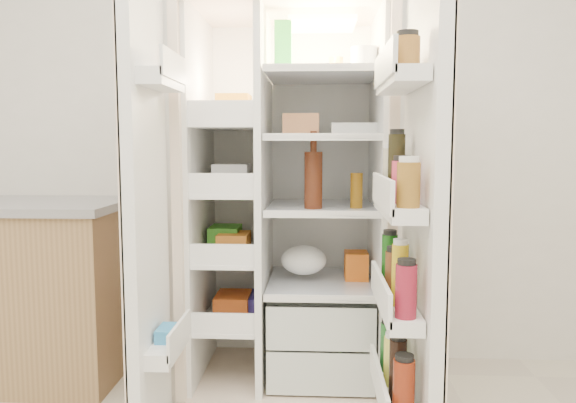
{
  "coord_description": "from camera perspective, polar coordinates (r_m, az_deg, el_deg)",
  "views": [
    {
      "loc": [
        0.22,
        -0.93,
        1.17
      ],
      "look_at": [
        0.11,
        1.25,
        0.94
      ],
      "focal_mm": 34.0,
      "sensor_mm": 36.0,
      "label": 1
    }
  ],
  "objects": [
    {
      "name": "wall_back",
      "position": [
        2.94,
        -1.32,
        9.5
      ],
      "size": [
        4.0,
        0.02,
        2.7
      ],
      "primitive_type": "cube",
      "color": "white",
      "rests_on": "floor"
    },
    {
      "name": "refrigerator",
      "position": [
        2.62,
        0.41,
        -3.36
      ],
      "size": [
        0.92,
        0.7,
        1.8
      ],
      "color": "beige",
      "rests_on": "floor"
    },
    {
      "name": "freezer_door",
      "position": [
        2.1,
        -14.53,
        -1.82
      ],
      "size": [
        0.15,
        0.4,
        1.72
      ],
      "color": "white",
      "rests_on": "floor"
    },
    {
      "name": "fridge_door",
      "position": [
        1.94,
        13.37,
        -3.02
      ],
      "size": [
        0.17,
        0.58,
        1.72
      ],
      "color": "white",
      "rests_on": "floor"
    },
    {
      "name": "kitchen_counter",
      "position": [
        3.12,
        -27.52,
        -8.08
      ],
      "size": [
        1.23,
        0.65,
        0.89
      ],
      "color": "#99774C",
      "rests_on": "floor"
    }
  ]
}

